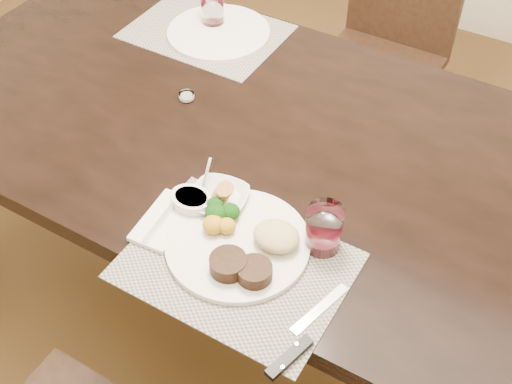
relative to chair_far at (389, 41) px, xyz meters
The scene contains 14 objects.
ground_plane 1.06m from the chair_far, 90.00° to the right, with size 4.50×4.50×0.00m, color #462F16.
dining_table 0.95m from the chair_far, 90.00° to the right, with size 2.00×1.00×0.75m.
chair_far is the anchor object (origin of this frame).
placemat_near 1.37m from the chair_far, 82.97° to the right, with size 0.46×0.34×0.00m, color gray.
placemat_far 0.77m from the chair_far, 122.14° to the right, with size 0.46×0.34×0.00m, color gray.
dinner_plate 1.33m from the chair_far, 83.19° to the right, with size 0.31×0.31×0.06m.
napkin_fork 1.34m from the chair_far, 91.55° to the right, with size 0.10×0.17×0.02m.
steak_knife 1.51m from the chair_far, 75.79° to the right, with size 0.06×0.26×0.01m.
cracker_bowl 1.23m from the chair_far, 88.15° to the right, with size 0.15×0.15×0.06m.
sauce_ramekin 1.27m from the chair_far, 90.36° to the right, with size 0.10×0.14×0.08m.
wine_glass_near 1.26m from the chair_far, 76.13° to the right, with size 0.08×0.08×0.11m.
far_plate 0.75m from the chair_far, 119.43° to the right, with size 0.31×0.31×0.01m, color silver.
wine_glass_far 0.75m from the chair_far, 123.79° to the right, with size 0.07×0.07×0.09m.
salt_cellar 0.99m from the chair_far, 105.19° to the right, with size 0.04×0.04×0.02m.
Camera 1 is at (0.62, -1.09, 1.83)m, focal length 45.00 mm.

